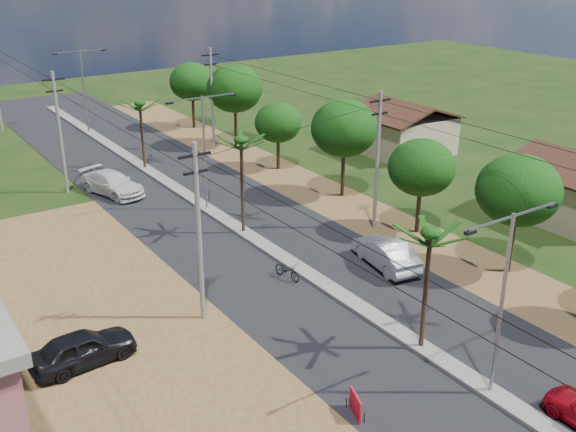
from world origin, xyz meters
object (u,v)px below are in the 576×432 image
Objects in this scene: car_silver_mid at (386,254)px; car_white_far at (113,184)px; car_parked_dark at (83,349)px; roadside_sign at (356,405)px; moto_rider_east at (561,406)px.

car_silver_mid is 0.89× the size of car_white_far.
car_parked_dark is (-17.48, 0.08, -0.03)m from car_silver_mid.
car_white_far is 1.21× the size of car_parked_dark.
car_white_far reaches higher than roadside_sign.
car_silver_mid is 22.10m from car_white_far.
moto_rider_east is at bearing -97.20° from car_white_far.
roadside_sign is at bearing -145.09° from car_parked_dark.
car_silver_mid is at bearing 63.10° from roadside_sign.
car_parked_dark is 2.83× the size of moto_rider_east.
car_white_far is (-8.63, 20.35, -0.01)m from car_silver_mid.
car_parked_dark reaches higher than moto_rider_east.
car_white_far reaches higher than car_parked_dark.
car_silver_mid is at bearing -94.54° from car_parked_dark.
moto_rider_east is at bearing 86.92° from car_silver_mid.
moto_rider_east is (14.36, -13.86, -0.36)m from car_parked_dark.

